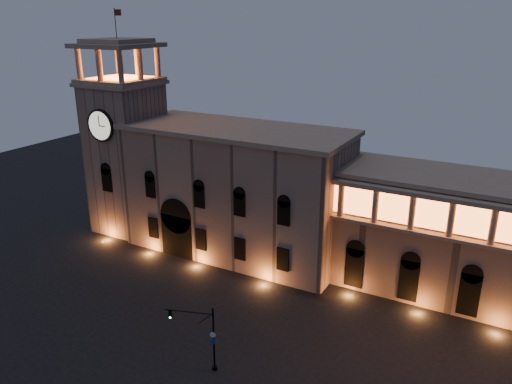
# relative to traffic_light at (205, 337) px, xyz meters

# --- Properties ---
(ground) EXTENTS (160.00, 160.00, 0.00)m
(ground) POSITION_rel_traffic_light_xyz_m (-8.45, 1.42, -3.49)
(ground) COLOR black
(ground) RESTS_ON ground
(government_building) EXTENTS (30.80, 12.80, 17.60)m
(government_building) POSITION_rel_traffic_light_xyz_m (-10.53, 23.35, 5.28)
(government_building) COLOR #8B6D5B
(government_building) RESTS_ON ground
(clock_tower) EXTENTS (9.80, 9.80, 32.40)m
(clock_tower) POSITION_rel_traffic_light_xyz_m (-28.95, 22.39, 9.01)
(clock_tower) COLOR #8B6D5B
(clock_tower) RESTS_ON ground
(colonnade_wing) EXTENTS (40.60, 11.50, 14.50)m
(colonnade_wing) POSITION_rel_traffic_light_xyz_m (23.55, 25.34, 3.85)
(colonnade_wing) COLOR #856855
(colonnade_wing) RESTS_ON ground
(traffic_light) EXTENTS (4.63, 1.77, 6.64)m
(traffic_light) POSITION_rel_traffic_light_xyz_m (0.00, 0.00, 0.00)
(traffic_light) COLOR black
(traffic_light) RESTS_ON ground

